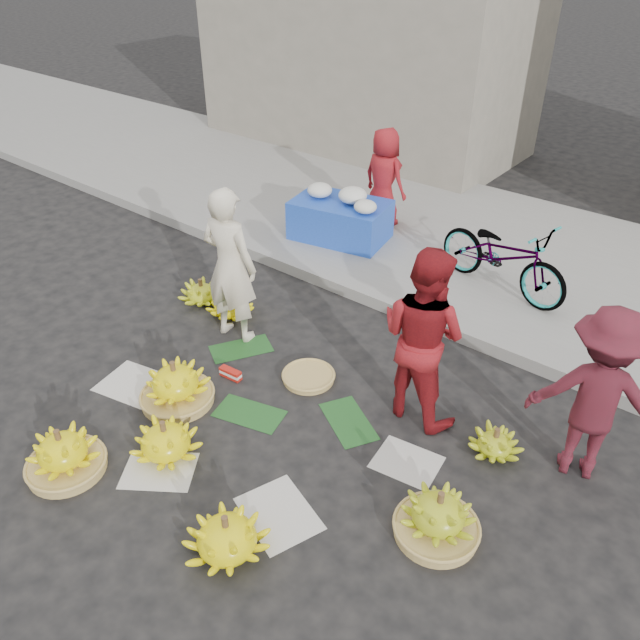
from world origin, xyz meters
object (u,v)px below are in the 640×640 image
Objects in this scene: banana_bunch_0 at (176,385)px; banana_bunch_4 at (438,517)px; bicycle at (503,255)px; flower_table at (341,217)px; vendor_cream at (230,266)px.

banana_bunch_0 is 1.24× the size of banana_bunch_4.
banana_bunch_0 is 4.07m from bicycle.
flower_table is 0.81× the size of bicycle.
banana_bunch_0 is at bearing 168.71° from bicycle.
banana_bunch_0 is 0.46× the size of vendor_cream.
banana_bunch_4 is 4.96m from flower_table.
vendor_cream is at bearing 107.97° from banana_bunch_0.
vendor_cream is (-3.11, 0.96, 0.68)m from banana_bunch_4.
bicycle is at bearing -9.56° from flower_table.
flower_table is at bearing 102.29° from banana_bunch_0.
banana_bunch_0 is 2.74m from banana_bunch_4.
vendor_cream is at bearing 154.33° from bicycle.
bicycle reaches higher than banana_bunch_4.
vendor_cream is 1.22× the size of flower_table.
banana_bunch_0 is 1.40m from vendor_cream.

